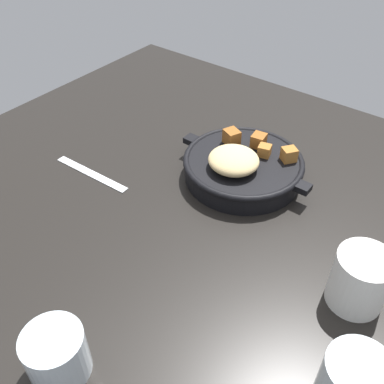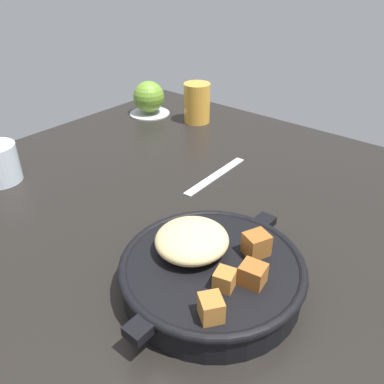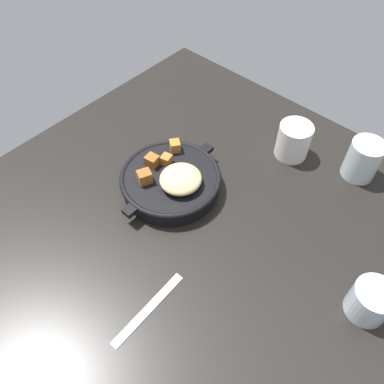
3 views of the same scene
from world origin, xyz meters
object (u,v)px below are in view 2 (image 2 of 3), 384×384
(juice_glass_amber, at_px, (197,103))
(red_apple, at_px, (149,97))
(butter_knife, at_px, (216,175))
(cast_iron_skillet, at_px, (211,270))

(juice_glass_amber, bearing_deg, red_apple, 106.08)
(red_apple, xyz_separation_m, juice_glass_amber, (0.04, -0.13, 0.00))
(butter_knife, bearing_deg, red_apple, 62.47)
(red_apple, bearing_deg, juice_glass_amber, -73.92)
(cast_iron_skillet, distance_m, butter_knife, 0.29)
(red_apple, xyz_separation_m, butter_knife, (-0.16, -0.33, -0.04))
(red_apple, height_order, juice_glass_amber, juice_glass_amber)
(cast_iron_skillet, height_order, juice_glass_amber, juice_glass_amber)
(cast_iron_skillet, xyz_separation_m, butter_knife, (0.23, 0.17, -0.03))
(cast_iron_skillet, height_order, red_apple, red_apple)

